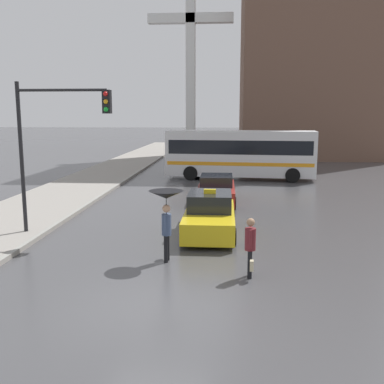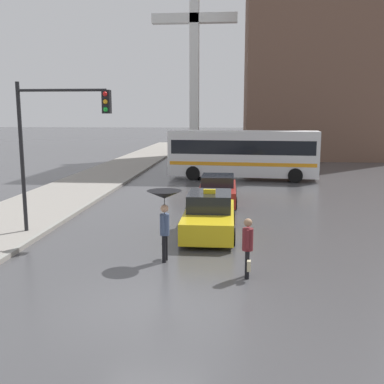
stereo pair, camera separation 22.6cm
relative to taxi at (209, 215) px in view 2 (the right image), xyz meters
name	(u,v)px [view 2 (the right image)]	position (x,y,z in m)	size (l,w,h in m)	color
ground_plane	(150,306)	(-1.05, -6.60, -0.69)	(300.00, 300.00, 0.00)	#424244
taxi	(209,215)	(0.00, 0.00, 0.00)	(1.91, 4.56, 1.68)	gold
sedan_red	(218,190)	(0.12, 5.89, -0.05)	(1.91, 4.56, 1.39)	maroon
city_bus	(243,152)	(1.56, 14.69, 1.15)	(10.21, 3.45, 3.31)	silver
pedestrian_with_umbrella	(164,205)	(-1.17, -3.34, 1.06)	(1.04, 1.04, 2.16)	black
pedestrian_man	(248,244)	(1.25, -4.51, 0.24)	(0.31, 0.59, 1.65)	black
traffic_light	(57,130)	(-5.38, -0.77, 3.14)	(3.38, 0.38, 5.52)	black
building_tower_near	(320,2)	(9.50, 32.61, 14.91)	(14.71, 11.88, 31.19)	brown
monument_cross	(194,49)	(-3.00, 29.35, 10.04)	(8.32, 0.90, 18.91)	white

